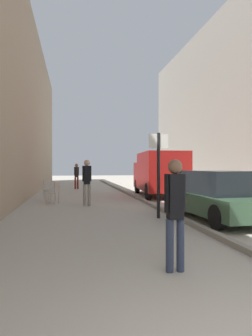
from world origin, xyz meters
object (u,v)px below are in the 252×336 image
(street_sign_post, at_px, (158,167))
(pedestrian_far_crossing, at_px, (87,179))
(pedestrian_mid_block, at_px, (175,207))
(cafe_chair_by_doorway, at_px, (54,191))
(cafe_chair_near_window, at_px, (49,189))
(pedestrian_main_foreground, at_px, (77,174))
(parked_car, at_px, (218,195))
(delivery_van, at_px, (159,173))

(street_sign_post, bearing_deg, pedestrian_far_crossing, -59.82)
(pedestrian_mid_block, relative_size, cafe_chair_by_doorway, 1.79)
(cafe_chair_near_window, bearing_deg, street_sign_post, 87.20)
(cafe_chair_near_window, distance_m, cafe_chair_by_doorway, 1.26)
(pedestrian_main_foreground, height_order, parked_car, pedestrian_main_foreground)
(pedestrian_mid_block, height_order, parked_car, pedestrian_mid_block)
(pedestrian_far_crossing, bearing_deg, cafe_chair_by_doorway, 136.18)
(pedestrian_mid_block, xyz_separation_m, parked_car, (2.77, 4.14, -0.26))
(pedestrian_main_foreground, xyz_separation_m, cafe_chair_near_window, (-1.38, -7.25, -0.48))
(pedestrian_mid_block, relative_size, pedestrian_far_crossing, 0.91)
(pedestrian_far_crossing, distance_m, street_sign_post, 3.89)
(delivery_van, height_order, cafe_chair_near_window, delivery_van)
(pedestrian_main_foreground, height_order, delivery_van, delivery_van)
(pedestrian_mid_block, bearing_deg, parked_car, 55.20)
(street_sign_post, xyz_separation_m, cafe_chair_near_window, (-3.65, 5.49, -1.00))
(pedestrian_main_foreground, xyz_separation_m, street_sign_post, (2.26, -12.74, 0.52))
(pedestrian_far_crossing, xyz_separation_m, cafe_chair_by_doorway, (-1.32, 0.96, -0.52))
(cafe_chair_near_window, relative_size, cafe_chair_by_doorway, 1.00)
(cafe_chair_by_doorway, bearing_deg, parked_car, -108.66)
(delivery_van, distance_m, street_sign_post, 7.07)
(delivery_van, relative_size, parked_car, 1.29)
(pedestrian_far_crossing, distance_m, parked_car, 5.32)
(street_sign_post, distance_m, cafe_chair_by_doorway, 5.50)
(pedestrian_main_foreground, distance_m, cafe_chair_near_window, 7.40)
(parked_car, distance_m, cafe_chair_near_window, 8.03)
(street_sign_post, bearing_deg, pedestrian_mid_block, 75.71)
(pedestrian_far_crossing, relative_size, delivery_van, 0.33)
(delivery_van, relative_size, street_sign_post, 2.13)
(pedestrian_main_foreground, relative_size, pedestrian_far_crossing, 0.96)
(pedestrian_mid_block, bearing_deg, pedestrian_far_crossing, 95.55)
(pedestrian_mid_block, xyz_separation_m, cafe_chair_by_doorway, (-2.23, 8.93, -0.43))
(street_sign_post, bearing_deg, cafe_chair_by_doorway, -53.20)
(parked_car, xyz_separation_m, street_sign_post, (-1.68, 0.52, 0.83))
(pedestrian_main_foreground, distance_m, pedestrian_mid_block, 17.44)
(pedestrian_mid_block, distance_m, cafe_chair_near_window, 10.47)
(pedestrian_main_foreground, relative_size, street_sign_post, 0.68)
(parked_car, bearing_deg, pedestrian_mid_block, -126.69)
(pedestrian_far_crossing, relative_size, parked_car, 0.43)
(pedestrian_far_crossing, relative_size, street_sign_post, 0.71)
(delivery_van, xyz_separation_m, cafe_chair_by_doorway, (-5.31, -2.51, -0.69))
(parked_car, distance_m, street_sign_post, 1.95)
(pedestrian_mid_block, distance_m, street_sign_post, 4.82)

